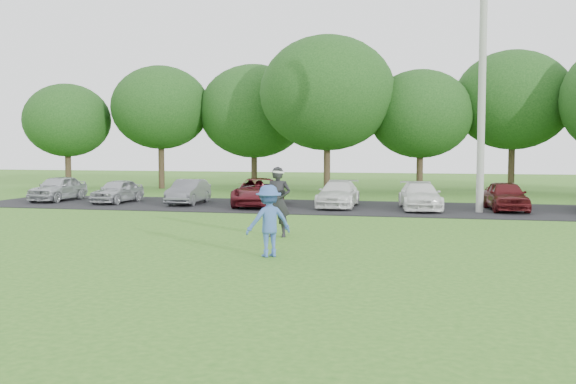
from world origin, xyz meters
name	(u,v)px	position (x,y,z in m)	size (l,w,h in m)	color
ground	(252,262)	(0.00, 0.00, 0.00)	(100.00, 100.00, 0.00)	#32691E
parking_lot	(340,207)	(0.00, 13.00, 0.01)	(32.00, 6.50, 0.03)	black
utility_pole	(482,80)	(5.55, 12.05, 5.06)	(0.28, 0.28, 10.12)	#A0A09B
frisbee_player	(269,221)	(0.19, 0.72, 0.83)	(1.23, 1.12, 1.99)	#3A5CA4
camera_bystander	(278,202)	(-0.40, 3.95, 0.99)	(0.73, 0.48, 1.97)	black
parked_cars	(352,194)	(0.52, 12.91, 0.60)	(28.07, 4.81, 1.23)	#B0B3B7
tree_row	(393,104)	(1.51, 22.76, 4.91)	(42.39, 9.85, 8.64)	#38281C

